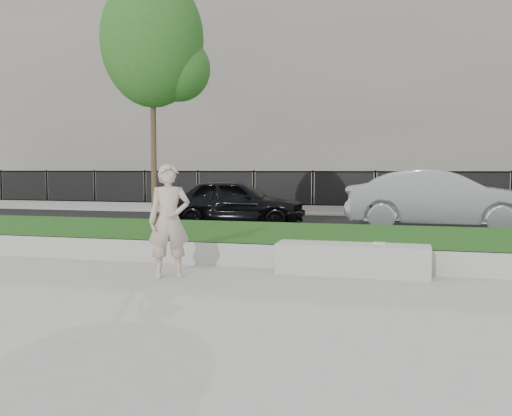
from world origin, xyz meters
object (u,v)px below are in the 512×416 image
(man, at_px, (169,221))
(stone_bench, at_px, (352,259))
(book, at_px, (379,243))
(car_silver, at_px, (441,199))
(young_tree, at_px, (157,45))
(car_dark, at_px, (236,202))

(man, bearing_deg, stone_bench, -5.52)
(book, distance_m, car_silver, 6.97)
(book, xyz_separation_m, young_tree, (-4.21, 0.87, 3.51))
(stone_bench, height_order, car_dark, car_dark)
(man, height_order, young_tree, young_tree)
(car_silver, bearing_deg, car_dark, 96.25)
(car_dark, xyz_separation_m, car_silver, (5.64, 0.43, 0.14))
(man, xyz_separation_m, car_dark, (-1.23, 7.49, -0.16))
(car_dark, bearing_deg, book, -149.29)
(stone_bench, height_order, car_silver, car_silver)
(young_tree, bearing_deg, book, -11.65)
(young_tree, xyz_separation_m, car_silver, (5.48, 5.98, -3.15))
(car_silver, bearing_deg, man, 152.80)
(book, xyz_separation_m, car_silver, (1.27, 6.85, 0.35))
(book, bearing_deg, car_dark, 130.68)
(stone_bench, xyz_separation_m, car_silver, (1.68, 6.97, 0.61))
(man, bearing_deg, young_tree, 94.34)
(stone_bench, relative_size, car_dark, 0.60)
(car_dark, bearing_deg, stone_bench, -152.34)
(book, relative_size, car_dark, 0.05)
(young_tree, xyz_separation_m, car_dark, (-0.16, 5.55, -3.29))
(stone_bench, height_order, man, man)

